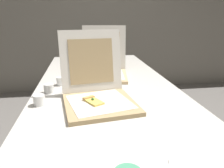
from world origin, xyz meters
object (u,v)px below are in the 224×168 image
at_px(table, 106,91).
at_px(pizza_box_middle, 104,69).
at_px(cup_white_mid, 61,81).
at_px(cup_white_near_left, 39,100).
at_px(cup_white_near_center, 49,89).
at_px(pizza_box_front, 98,93).

relative_size(table, pizza_box_middle, 4.60).
height_order(table, cup_white_mid, cup_white_mid).
bearing_deg(cup_white_near_left, pizza_box_middle, 53.19).
relative_size(table, cup_white_near_left, 36.97).
bearing_deg(table, cup_white_near_left, -142.90).
bearing_deg(cup_white_near_left, table, 37.10).
height_order(cup_white_near_center, cup_white_near_left, same).
relative_size(cup_white_near_center, cup_white_mid, 1.00).
xyz_separation_m(table, cup_white_near_center, (-0.38, -0.11, 0.07)).
distance_m(table, pizza_box_middle, 0.27).
bearing_deg(cup_white_near_center, pizza_box_middle, 42.85).
relative_size(cup_white_near_center, cup_white_near_left, 1.00).
xyz_separation_m(table, cup_white_near_left, (-0.40, -0.30, 0.07)).
bearing_deg(cup_white_mid, pizza_box_middle, 32.03).
distance_m(pizza_box_front, cup_white_near_center, 0.36).
height_order(cup_white_near_center, cup_white_mid, same).
bearing_deg(table, cup_white_mid, 172.10).
xyz_separation_m(pizza_box_front, cup_white_near_center, (-0.29, 0.20, -0.03)).
distance_m(pizza_box_front, cup_white_near_left, 0.32).
bearing_deg(pizza_box_middle, cup_white_near_center, -129.17).
relative_size(pizza_box_front, pizza_box_middle, 1.00).
xyz_separation_m(pizza_box_middle, cup_white_near_center, (-0.39, -0.36, -0.03)).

